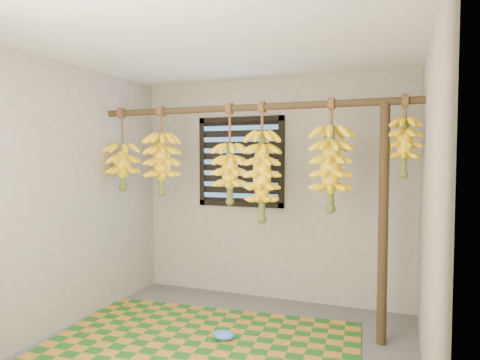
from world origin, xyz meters
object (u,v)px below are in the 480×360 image
at_px(banana_bunch_b, 162,164).
at_px(banana_bunch_f, 404,147).
at_px(banana_bunch_a, 123,166).
at_px(banana_bunch_c, 230,173).
at_px(banana_bunch_d, 262,176).
at_px(woven_mat, 193,354).
at_px(plastic_bag, 224,335).
at_px(support_post, 383,224).
at_px(banana_bunch_e, 331,169).

bearing_deg(banana_bunch_b, banana_bunch_f, 0.00).
height_order(banana_bunch_a, banana_bunch_c, same).
relative_size(banana_bunch_c, banana_bunch_d, 0.86).
relative_size(banana_bunch_b, banana_bunch_d, 0.80).
distance_m(banana_bunch_c, banana_bunch_f, 1.53).
xyz_separation_m(woven_mat, banana_bunch_a, (-1.18, 0.74, 1.45)).
bearing_deg(banana_bunch_d, banana_bunch_c, -180.00).
bearing_deg(banana_bunch_d, plastic_bag, -115.90).
relative_size(support_post, plastic_bag, 10.43).
height_order(plastic_bag, banana_bunch_d, banana_bunch_d).
height_order(banana_bunch_c, banana_bunch_f, same).
xyz_separation_m(banana_bunch_a, banana_bunch_c, (1.19, 0.00, -0.06)).
distance_m(support_post, banana_bunch_c, 1.42).
xyz_separation_m(banana_bunch_b, banana_bunch_c, (0.73, -0.00, -0.09)).
distance_m(banana_bunch_b, banana_bunch_c, 0.73).
xyz_separation_m(banana_bunch_a, banana_bunch_d, (1.51, 0.00, -0.08)).
bearing_deg(banana_bunch_f, banana_bunch_d, 180.00).
xyz_separation_m(banana_bunch_c, banana_bunch_e, (0.93, 0.00, 0.05)).
distance_m(woven_mat, banana_bunch_d, 1.60).
bearing_deg(banana_bunch_a, banana_bunch_e, 0.00).
distance_m(woven_mat, banana_bunch_e, 1.88).
distance_m(plastic_bag, banana_bunch_f, 2.15).
bearing_deg(banana_bunch_f, support_post, 180.00).
bearing_deg(banana_bunch_e, banana_bunch_b, -180.00).
bearing_deg(banana_bunch_a, woven_mat, -32.07).
bearing_deg(banana_bunch_c, banana_bunch_d, 0.00).
relative_size(plastic_bag, banana_bunch_f, 0.29).
bearing_deg(banana_bunch_d, banana_bunch_e, 0.00).
distance_m(plastic_bag, banana_bunch_e, 1.68).
xyz_separation_m(woven_mat, banana_bunch_d, (0.33, 0.74, 1.38)).
xyz_separation_m(plastic_bag, banana_bunch_f, (1.40, 0.41, 1.59)).
bearing_deg(banana_bunch_f, banana_bunch_c, -180.00).
bearing_deg(banana_bunch_e, banana_bunch_f, -0.00).
xyz_separation_m(support_post, banana_bunch_c, (-1.36, -0.00, 0.40)).
relative_size(banana_bunch_b, banana_bunch_e, 0.90).
xyz_separation_m(support_post, banana_bunch_a, (-2.55, -0.00, 0.46)).
relative_size(banana_bunch_c, banana_bunch_f, 1.41).
xyz_separation_m(woven_mat, banana_bunch_f, (1.52, 0.74, 1.63)).
bearing_deg(support_post, banana_bunch_b, 180.00).
bearing_deg(banana_bunch_b, banana_bunch_d, 0.00).
relative_size(plastic_bag, banana_bunch_d, 0.18).
xyz_separation_m(woven_mat, banana_bunch_e, (0.94, 0.74, 1.45)).
relative_size(woven_mat, banana_bunch_a, 3.07).
relative_size(woven_mat, banana_bunch_f, 3.85).
distance_m(banana_bunch_a, banana_bunch_f, 2.71).
bearing_deg(banana_bunch_b, banana_bunch_a, -180.00).
xyz_separation_m(support_post, woven_mat, (-1.37, -0.74, -0.99)).
distance_m(support_post, plastic_bag, 1.62).
xyz_separation_m(support_post, banana_bunch_f, (0.15, 0.00, 0.64)).
bearing_deg(support_post, banana_bunch_c, -180.00).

